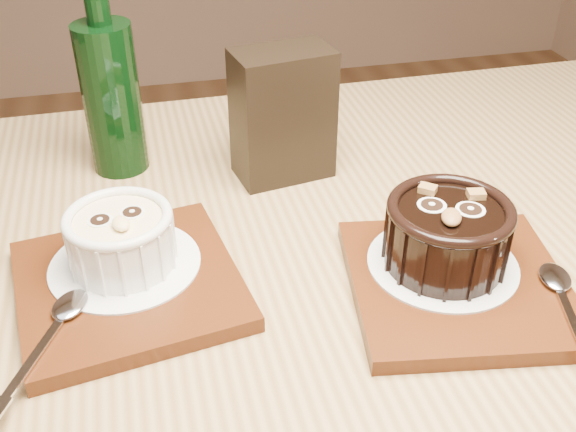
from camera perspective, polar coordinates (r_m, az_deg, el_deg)
The scene contains 11 objects.
table at distance 0.66m, azimuth 1.17°, elevation -11.29°, with size 1.21×0.82×0.75m.
tray_left at distance 0.59m, azimuth -13.31°, elevation -5.69°, with size 0.18×0.18×0.01m, color #4A210C.
doily_left at distance 0.60m, azimuth -13.62°, elevation -3.97°, with size 0.13×0.13×0.00m, color white.
ramekin_white at distance 0.58m, azimuth -13.99°, elevation -1.73°, with size 0.09×0.09×0.05m.
spoon_left at distance 0.54m, azimuth -19.63°, elevation -9.47°, with size 0.03×0.13×0.01m, color silver, non-canonical shape.
tray_right at distance 0.59m, azimuth 14.16°, elevation -5.65°, with size 0.18×0.18×0.01m, color #4A210C.
doily_right at distance 0.60m, azimuth 12.94°, elevation -3.91°, with size 0.13×0.13×0.00m, color white.
ramekin_dark at distance 0.58m, azimuth 13.35°, elevation -1.29°, with size 0.11×0.11×0.06m.
spoon_right at distance 0.58m, azimuth 22.54°, elevation -6.94°, with size 0.03×0.13×0.01m, color silver, non-canonical shape.
condiment_stand at distance 0.71m, azimuth -0.45°, elevation 8.55°, with size 0.10×0.06×0.14m, color black.
green_bottle at distance 0.74m, azimuth -14.77°, elevation 10.04°, with size 0.06×0.06×0.23m.
Camera 1 is at (0.10, -0.20, 1.13)m, focal length 42.00 mm.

